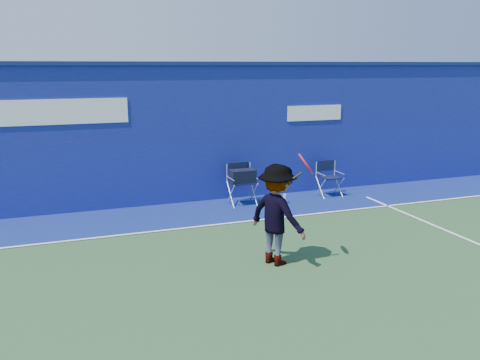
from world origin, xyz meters
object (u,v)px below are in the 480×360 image
object	(u,v)px
directors_chair_left	(242,187)
tennis_player	(277,214)
water_bottle	(285,199)
directors_chair_right	(329,185)

from	to	relation	value
directors_chair_left	tennis_player	xyz separation A→B (m)	(-0.66, -3.37, 0.40)
directors_chair_left	water_bottle	size ratio (longest dim) A/B	4.27
water_bottle	tennis_player	size ratio (longest dim) A/B	0.12
directors_chair_left	water_bottle	bearing A→B (deg)	-15.44
water_bottle	directors_chair_right	bearing A→B (deg)	10.86
directors_chair_left	directors_chair_right	bearing A→B (deg)	-0.36
directors_chair_left	directors_chair_right	xyz separation A→B (m)	(2.17, -0.01, -0.13)
directors_chair_right	tennis_player	size ratio (longest dim) A/B	0.47
directors_chair_left	water_bottle	distance (m)	0.99
directors_chair_right	tennis_player	distance (m)	4.42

